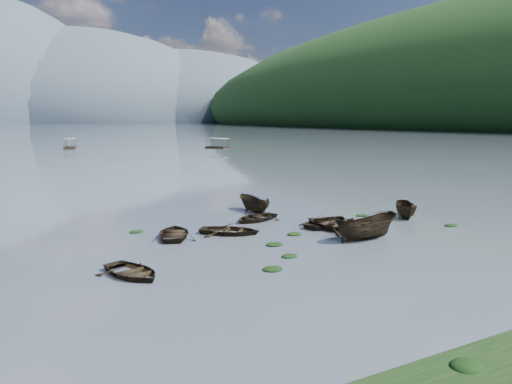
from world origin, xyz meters
TOP-DOWN VIEW (x-y plane):
  - ground_plane at (0.00, 0.00)m, footprint 2400.00×2400.00m
  - haze_mtn_c at (140.00, 900.00)m, footprint 520.00×520.00m
  - haze_mtn_d at (320.00, 900.00)m, footprint 520.00×520.00m
  - rowboat_0 at (-12.37, 2.28)m, footprint 3.71×4.44m
  - rowboat_1 at (-7.75, 9.01)m, footprint 4.25×4.89m
  - rowboat_2 at (2.75, 2.45)m, footprint 4.75×1.87m
  - rowboat_3 at (2.86, 5.82)m, footprint 4.66×5.70m
  - rowboat_4 at (3.09, 6.90)m, footprint 5.26×4.51m
  - rowboat_5 at (10.32, 6.41)m, footprint 3.35×3.86m
  - rowboat_6 at (-4.24, 7.95)m, footprint 4.97×4.85m
  - rowboat_7 at (-0.62, 10.95)m, footprint 4.61×3.92m
  - rowboat_8 at (1.05, 14.27)m, footprint 1.62×3.95m
  - weed_clump_0 at (-5.85, -0.29)m, footprint 1.07×0.88m
  - weed_clump_1 at (-3.78, 1.35)m, footprint 0.94×0.75m
  - weed_clump_2 at (-3.19, 3.94)m, footprint 1.09×0.87m
  - weed_clump_3 at (-0.62, 5.64)m, footprint 1.02×0.86m
  - weed_clump_4 at (10.71, 2.44)m, footprint 1.04×0.82m
  - weed_clump_5 at (-9.60, 11.43)m, footprint 0.96×0.78m
  - weed_clump_6 at (1.89, 6.75)m, footprint 0.83×0.70m
  - weed_clump_7 at (7.56, 8.40)m, footprint 1.01×0.81m
  - pontoon_centre at (1.79, 112.57)m, footprint 4.05×6.68m
  - pontoon_right at (35.09, 95.55)m, footprint 4.96×6.72m

SIDE VIEW (x-z plane):
  - ground_plane at x=0.00m, z-range 0.00..0.00m
  - haze_mtn_c at x=140.00m, z-range -130.00..130.00m
  - haze_mtn_d at x=320.00m, z-range -110.00..110.00m
  - rowboat_0 at x=-12.37m, z-range -0.39..0.39m
  - rowboat_1 at x=-7.75m, z-range -0.42..0.42m
  - rowboat_2 at x=2.75m, z-range -0.91..0.91m
  - rowboat_3 at x=2.86m, z-range -0.52..0.52m
  - rowboat_4 at x=3.09m, z-range -0.46..0.46m
  - rowboat_5 at x=10.32m, z-range -0.72..0.72m
  - rowboat_6 at x=-4.24m, z-range -0.42..0.42m
  - rowboat_7 at x=-0.62m, z-range -0.41..0.41m
  - rowboat_8 at x=1.05m, z-range -0.75..0.75m
  - weed_clump_0 at x=-5.85m, z-range -0.12..0.12m
  - weed_clump_1 at x=-3.78m, z-range -0.10..0.10m
  - weed_clump_2 at x=-3.19m, z-range -0.12..0.12m
  - weed_clump_3 at x=-0.62m, z-range -0.11..0.11m
  - weed_clump_4 at x=10.71m, z-range -0.11..0.11m
  - weed_clump_5 at x=-9.60m, z-range -0.10..0.10m
  - weed_clump_6 at x=1.89m, z-range -0.09..0.09m
  - weed_clump_7 at x=7.56m, z-range -0.11..0.11m
  - pontoon_centre at x=1.79m, z-range -1.19..1.19m
  - pontoon_right at x=35.09m, z-range -1.19..1.19m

